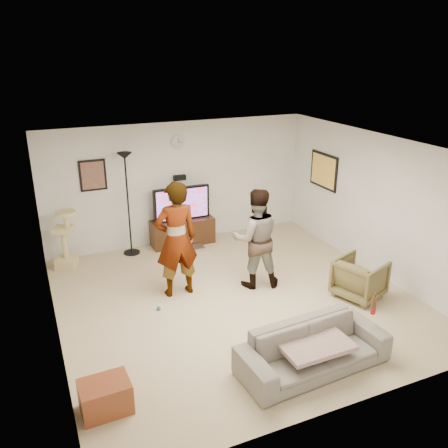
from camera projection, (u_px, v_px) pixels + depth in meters
name	position (u px, v px, depth m)	size (l,w,h in m)	color
floor	(235.00, 299.00, 7.70)	(5.50, 5.50, 0.02)	tan
ceiling	(236.00, 147.00, 6.81)	(5.50, 5.50, 0.02)	white
wall_back	(179.00, 183.00, 9.61)	(5.50, 0.04, 2.50)	silver
wall_front	(346.00, 315.00, 4.90)	(5.50, 0.04, 2.50)	silver
wall_left	(48.00, 258.00, 6.22)	(0.04, 5.50, 2.50)	silver
wall_right	(376.00, 205.00, 8.29)	(0.04, 5.50, 2.50)	silver
wall_clock	(178.00, 142.00, 9.28)	(0.26, 0.26, 0.04)	white
wall_speaker	(180.00, 178.00, 9.51)	(0.25, 0.10, 0.10)	black
picture_back	(93.00, 175.00, 8.83)	(0.42, 0.03, 0.52)	brown
picture_right	(324.00, 171.00, 9.56)	(0.03, 0.78, 0.62)	#FFBC48
tv_stand	(183.00, 232.00, 9.73)	(1.30, 0.45, 0.54)	black
console_box	(194.00, 248.00, 9.51)	(0.40, 0.30, 0.07)	#B9B9BE
tv	(182.00, 204.00, 9.51)	(1.17, 0.08, 0.69)	black
tv_screen	(182.00, 204.00, 9.47)	(1.08, 0.01, 0.61)	#4C5AE8
floor_lamp	(128.00, 205.00, 9.02)	(0.32, 0.32, 2.04)	black
cat_tree	(64.00, 240.00, 8.59)	(0.36, 0.36, 1.12)	#CABB80
person_left	(176.00, 240.00, 7.53)	(0.71, 0.46, 1.94)	#B6B6B6
person_right	(256.00, 238.00, 7.85)	(0.84, 0.65, 1.73)	#2D528F
sofa	(313.00, 348.00, 5.95)	(1.97, 0.77, 0.57)	slate
throw_blanket	(312.00, 342.00, 5.90)	(0.90, 0.70, 0.06)	tan
beer_bottle	(374.00, 305.00, 6.14)	(0.06, 0.06, 0.25)	#502C14
armchair	(360.00, 278.00, 7.66)	(0.71, 0.73, 0.66)	brown
side_table	(105.00, 397.00, 5.28)	(0.56, 0.42, 0.37)	brown
toy_ball	(159.00, 308.00, 7.35)	(0.06, 0.06, 0.06)	#175483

